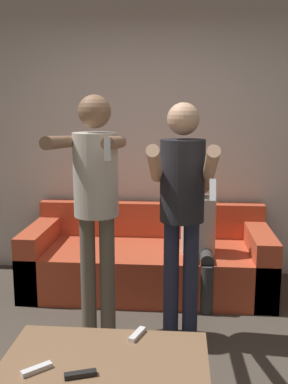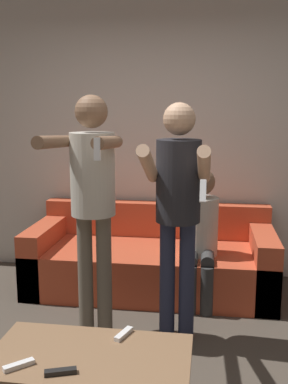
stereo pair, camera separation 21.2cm
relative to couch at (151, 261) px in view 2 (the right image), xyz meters
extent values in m
cube|color=silver|center=(0.04, 0.49, 1.09)|extent=(6.40, 0.06, 2.70)
cube|color=#C64C2D|center=(0.00, -0.04, -0.06)|extent=(2.19, 0.92, 0.40)
cube|color=#C64C2D|center=(0.00, 0.34, 0.31)|extent=(2.19, 0.16, 0.34)
cube|color=#C64C2D|center=(-1.00, -0.04, 0.04)|extent=(0.20, 0.92, 0.59)
cube|color=#C64C2D|center=(1.00, -0.04, 0.04)|extent=(0.20, 0.92, 0.59)
cylinder|color=#6B6051|center=(-0.37, -0.90, 0.20)|extent=(0.11, 0.11, 0.91)
cylinder|color=#6B6051|center=(-0.23, -0.90, 0.20)|extent=(0.11, 0.11, 0.91)
cylinder|color=beige|center=(-0.30, -0.90, 0.94)|extent=(0.31, 0.31, 0.58)
sphere|color=brown|center=(-0.30, -0.90, 1.37)|extent=(0.23, 0.23, 0.23)
cylinder|color=brown|center=(-0.48, -1.18, 1.18)|extent=(0.08, 0.55, 0.11)
cylinder|color=brown|center=(-0.12, -1.18, 1.18)|extent=(0.08, 0.55, 0.11)
cube|color=white|center=(-0.12, -1.45, 1.17)|extent=(0.04, 0.04, 0.13)
cylinder|color=#282D47|center=(0.23, -0.90, 0.18)|extent=(0.11, 0.11, 0.88)
cylinder|color=#282D47|center=(0.37, -0.90, 0.18)|extent=(0.11, 0.11, 0.88)
cylinder|color=#232328|center=(0.30, -0.90, 0.91)|extent=(0.31, 0.31, 0.56)
sphere|color=tan|center=(0.30, -0.90, 1.32)|extent=(0.22, 0.22, 0.22)
cylinder|color=tan|center=(0.13, -1.15, 1.04)|extent=(0.08, 0.52, 0.30)
cylinder|color=tan|center=(0.47, -1.15, 1.04)|extent=(0.08, 0.52, 0.30)
cube|color=white|center=(0.47, -1.39, 0.93)|extent=(0.04, 0.08, 0.13)
cylinder|color=#383838|center=(0.38, -0.48, -0.06)|extent=(0.11, 0.11, 0.40)
cylinder|color=#383838|center=(0.51, -0.48, -0.06)|extent=(0.11, 0.11, 0.40)
cylinder|color=#383838|center=(0.38, -0.32, 0.17)|extent=(0.11, 0.32, 0.11)
cylinder|color=#383838|center=(0.51, -0.32, 0.17)|extent=(0.11, 0.32, 0.11)
cylinder|color=beige|center=(0.45, -0.16, 0.40)|extent=(0.30, 0.30, 0.50)
sphere|color=brown|center=(0.45, -0.16, 0.78)|extent=(0.23, 0.23, 0.23)
cube|color=#846042|center=(-0.07, -1.90, 0.15)|extent=(1.03, 0.56, 0.04)
cylinder|color=#846042|center=(-0.54, -1.66, -0.06)|extent=(0.04, 0.04, 0.39)
cylinder|color=#846042|center=(0.40, -1.66, -0.06)|extent=(0.04, 0.04, 0.39)
cube|color=black|center=(-0.16, -2.09, 0.18)|extent=(0.15, 0.08, 0.02)
cube|color=white|center=(-0.38, -2.06, 0.18)|extent=(0.13, 0.13, 0.02)
cube|color=white|center=(0.07, -1.69, 0.18)|extent=(0.08, 0.15, 0.02)
camera|label=1|loc=(0.29, -3.94, 1.40)|focal=42.00mm
camera|label=2|loc=(0.50, -3.92, 1.40)|focal=42.00mm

